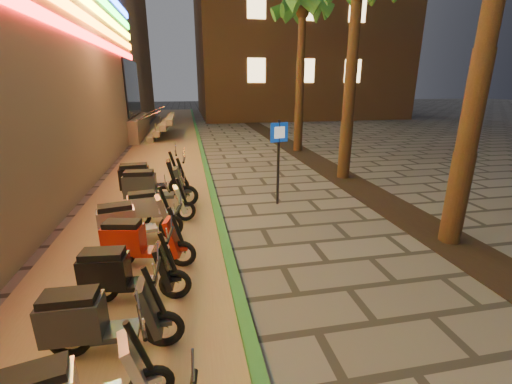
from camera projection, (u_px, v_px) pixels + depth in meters
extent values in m
plane|color=#474442|center=(317.00, 331.00, 4.44)|extent=(120.00, 120.00, 0.00)
cube|color=#8C7251|center=(161.00, 166.00, 13.30)|extent=(3.40, 60.00, 0.01)
cube|color=#296E2E|center=(205.00, 163.00, 13.60)|extent=(0.18, 60.00, 0.10)
cube|color=black|center=(373.00, 195.00, 9.78)|extent=(1.20, 40.00, 0.02)
cube|color=black|center=(132.00, 88.00, 19.58)|extent=(0.08, 5.00, 3.00)
cube|color=gray|center=(100.00, 128.00, 19.87)|extent=(5.00, 6.00, 1.20)
cube|color=#FF1414|center=(50.00, 18.00, 7.85)|extent=(0.06, 26.00, 0.28)
cube|color=gray|center=(154.00, 134.00, 20.56)|extent=(0.35, 5.00, 0.30)
cube|color=gray|center=(159.00, 129.00, 20.53)|extent=(0.35, 5.00, 0.30)
cube|color=gray|center=(165.00, 124.00, 20.51)|extent=(0.35, 5.00, 0.30)
cube|color=gray|center=(171.00, 118.00, 20.48)|extent=(0.35, 5.00, 0.30)
cylinder|color=silver|center=(141.00, 119.00, 18.28)|extent=(2.09, 0.06, 0.81)
cylinder|color=silver|center=(149.00, 113.00, 22.02)|extent=(2.09, 0.06, 0.81)
cube|color=#FFD78C|center=(256.00, 70.00, 26.36)|extent=(1.40, 0.06, 1.80)
cube|color=#FFD78C|center=(306.00, 71.00, 27.11)|extent=(1.40, 0.06, 1.80)
cube|color=#FFD78C|center=(353.00, 71.00, 27.85)|extent=(1.40, 0.06, 1.80)
cube|color=#FFD78C|center=(257.00, 5.00, 24.99)|extent=(1.40, 0.06, 1.80)
cube|color=#FFD78C|center=(309.00, 7.00, 25.74)|extent=(1.40, 0.06, 1.80)
cube|color=#FFD78C|center=(358.00, 10.00, 26.48)|extent=(1.40, 0.06, 1.80)
cylinder|color=#472D19|center=(474.00, 104.00, 6.15)|extent=(0.40, 0.40, 5.45)
cylinder|color=#472D19|center=(350.00, 91.00, 10.78)|extent=(0.40, 0.40, 5.70)
cylinder|color=#472D19|center=(300.00, 85.00, 15.42)|extent=(0.40, 0.40, 5.95)
sphere|color=#472D19|center=(303.00, 12.00, 14.51)|extent=(0.56, 0.56, 0.56)
cone|color=#295A1C|center=(323.00, 1.00, 14.54)|extent=(0.60, 1.93, 1.52)
cone|color=#295A1C|center=(314.00, 4.00, 15.03)|extent=(1.70, 1.86, 1.52)
cone|color=#295A1C|center=(300.00, 5.00, 15.22)|extent=(2.00, 0.93, 1.52)
cone|color=#295A1C|center=(288.00, 4.00, 15.01)|extent=(1.97, 1.48, 1.52)
cone|color=#295A1C|center=(282.00, 1.00, 14.50)|extent=(1.22, 2.02, 1.52)
cylinder|color=black|center=(278.00, 163.00, 8.81)|extent=(0.07, 0.07, 2.21)
cube|color=#0C37A7|center=(279.00, 132.00, 8.55)|extent=(0.48, 0.14, 0.49)
cube|color=white|center=(280.00, 133.00, 8.53)|extent=(0.28, 0.09, 0.28)
cube|color=black|center=(31.00, 377.00, 2.84)|extent=(0.60, 0.41, 0.11)
cube|color=white|center=(135.00, 366.00, 3.22)|extent=(0.31, 0.40, 0.63)
cylinder|color=black|center=(140.00, 348.00, 3.19)|extent=(0.25, 0.12, 0.66)
cylinder|color=black|center=(142.00, 322.00, 3.12)|extent=(0.16, 0.51, 0.04)
cube|color=white|center=(150.00, 378.00, 3.33)|extent=(0.22, 0.17, 0.05)
torus|color=black|center=(70.00, 339.00, 3.96)|extent=(0.50, 0.11, 0.49)
cylinder|color=silver|center=(70.00, 339.00, 3.96)|extent=(0.14, 0.10, 0.13)
torus|color=black|center=(164.00, 329.00, 4.13)|extent=(0.50, 0.11, 0.49)
cylinder|color=silver|center=(164.00, 329.00, 4.13)|extent=(0.14, 0.10, 0.13)
cube|color=#25272A|center=(117.00, 331.00, 4.03)|extent=(0.53, 0.34, 0.08)
cube|color=#25272A|center=(73.00, 319.00, 3.88)|extent=(0.68, 0.38, 0.48)
cube|color=black|center=(69.00, 298.00, 3.80)|extent=(0.60, 0.32, 0.11)
cube|color=#25272A|center=(150.00, 307.00, 4.01)|extent=(0.26, 0.39, 0.67)
cylinder|color=black|center=(155.00, 293.00, 3.96)|extent=(0.26, 0.07, 0.70)
cylinder|color=black|center=(157.00, 269.00, 3.87)|extent=(0.06, 0.55, 0.04)
cube|color=#25272A|center=(163.00, 321.00, 4.09)|extent=(0.21, 0.14, 0.06)
torus|color=black|center=(102.00, 288.00, 4.95)|extent=(0.49, 0.14, 0.49)
cylinder|color=silver|center=(102.00, 288.00, 4.95)|extent=(0.14, 0.11, 0.13)
torus|color=black|center=(175.00, 284.00, 5.05)|extent=(0.49, 0.14, 0.49)
cylinder|color=silver|center=(175.00, 284.00, 5.05)|extent=(0.14, 0.11, 0.13)
cube|color=black|center=(138.00, 284.00, 4.99)|extent=(0.54, 0.37, 0.07)
cube|color=black|center=(105.00, 271.00, 4.88)|extent=(0.69, 0.42, 0.47)
cube|color=black|center=(102.00, 254.00, 4.80)|extent=(0.61, 0.35, 0.11)
cube|color=black|center=(164.00, 266.00, 4.94)|extent=(0.28, 0.40, 0.66)
cylinder|color=black|center=(168.00, 254.00, 4.89)|extent=(0.26, 0.09, 0.69)
cylinder|color=black|center=(170.00, 235.00, 4.81)|extent=(0.09, 0.54, 0.04)
cube|color=black|center=(175.00, 277.00, 5.02)|extent=(0.22, 0.15, 0.06)
torus|color=black|center=(121.00, 254.00, 5.95)|extent=(0.50, 0.19, 0.49)
cylinder|color=silver|center=(121.00, 254.00, 5.95)|extent=(0.15, 0.12, 0.13)
torus|color=black|center=(182.00, 254.00, 5.94)|extent=(0.50, 0.19, 0.49)
cylinder|color=silver|center=(182.00, 254.00, 5.94)|extent=(0.15, 0.12, 0.13)
cube|color=#9B190E|center=(151.00, 252.00, 5.93)|extent=(0.58, 0.42, 0.08)
cube|color=#9B190E|center=(124.00, 239.00, 5.86)|extent=(0.72, 0.49, 0.47)
cube|color=black|center=(122.00, 224.00, 5.78)|extent=(0.64, 0.42, 0.11)
cube|color=#9B190E|center=(173.00, 237.00, 5.84)|extent=(0.32, 0.42, 0.67)
cylinder|color=black|center=(176.00, 227.00, 5.79)|extent=(0.27, 0.12, 0.70)
cylinder|color=black|center=(178.00, 210.00, 5.69)|extent=(0.15, 0.55, 0.04)
cube|color=#9B190E|center=(182.00, 248.00, 5.91)|extent=(0.23, 0.17, 0.06)
torus|color=black|center=(114.00, 235.00, 6.64)|extent=(0.52, 0.20, 0.51)
cylinder|color=silver|center=(114.00, 235.00, 6.64)|extent=(0.15, 0.12, 0.14)
torus|color=black|center=(171.00, 226.00, 7.05)|extent=(0.52, 0.20, 0.51)
cylinder|color=silver|center=(171.00, 226.00, 7.05)|extent=(0.15, 0.12, 0.14)
cube|color=#A1A2A8|center=(143.00, 229.00, 6.83)|extent=(0.59, 0.44, 0.08)
cube|color=#A1A2A8|center=(117.00, 221.00, 6.58)|extent=(0.75, 0.51, 0.49)
cube|color=black|center=(115.00, 207.00, 6.50)|extent=(0.66, 0.43, 0.12)
cube|color=#A1A2A8|center=(163.00, 212.00, 6.90)|extent=(0.34, 0.44, 0.69)
cylinder|color=black|center=(166.00, 203.00, 6.87)|extent=(0.28, 0.12, 0.72)
cylinder|color=black|center=(167.00, 188.00, 6.79)|extent=(0.16, 0.56, 0.04)
cube|color=#A1A2A8|center=(171.00, 221.00, 7.02)|extent=(0.24, 0.18, 0.06)
torus|color=black|center=(141.00, 217.00, 7.59)|extent=(0.48, 0.17, 0.47)
cylinder|color=silver|center=(141.00, 217.00, 7.59)|extent=(0.14, 0.11, 0.13)
torus|color=black|center=(186.00, 211.00, 7.94)|extent=(0.48, 0.17, 0.47)
cylinder|color=silver|center=(186.00, 211.00, 7.94)|extent=(0.14, 0.11, 0.13)
cube|color=#BBBBBF|center=(163.00, 213.00, 7.75)|extent=(0.54, 0.39, 0.07)
cube|color=#BBBBBF|center=(143.00, 206.00, 7.54)|extent=(0.68, 0.45, 0.45)
cube|color=black|center=(142.00, 195.00, 7.46)|extent=(0.60, 0.38, 0.11)
cube|color=#BBBBBF|center=(180.00, 200.00, 7.81)|extent=(0.30, 0.40, 0.63)
cylinder|color=black|center=(182.00, 192.00, 7.77)|extent=(0.25, 0.11, 0.67)
cylinder|color=black|center=(183.00, 179.00, 7.70)|extent=(0.13, 0.52, 0.04)
cube|color=#BBBBBF|center=(186.00, 207.00, 7.91)|extent=(0.22, 0.16, 0.05)
torus|color=black|center=(138.00, 198.00, 8.69)|extent=(0.58, 0.14, 0.58)
cylinder|color=silver|center=(138.00, 198.00, 8.69)|extent=(0.16, 0.12, 0.16)
torus|color=black|center=(187.00, 196.00, 8.86)|extent=(0.58, 0.14, 0.58)
cylinder|color=silver|center=(187.00, 196.00, 8.86)|extent=(0.16, 0.12, 0.16)
cube|color=#2A2E30|center=(162.00, 195.00, 8.76)|extent=(0.63, 0.41, 0.09)
cube|color=#2A2E30|center=(140.00, 186.00, 8.61)|extent=(0.80, 0.46, 0.55)
cube|color=black|center=(139.00, 173.00, 8.51)|extent=(0.70, 0.39, 0.13)
cube|color=#2A2E30|center=(180.00, 182.00, 8.73)|extent=(0.32, 0.46, 0.78)
cylinder|color=black|center=(183.00, 174.00, 8.67)|extent=(0.31, 0.09, 0.82)
cylinder|color=black|center=(184.00, 160.00, 8.57)|extent=(0.08, 0.64, 0.05)
cube|color=#2A2E30|center=(187.00, 191.00, 8.82)|extent=(0.25, 0.17, 0.07)
torus|color=black|center=(133.00, 190.00, 9.38)|extent=(0.58, 0.14, 0.58)
cylinder|color=silver|center=(133.00, 190.00, 9.38)|extent=(0.16, 0.12, 0.16)
torus|color=black|center=(179.00, 186.00, 9.68)|extent=(0.58, 0.14, 0.58)
cylinder|color=silver|center=(179.00, 186.00, 9.68)|extent=(0.16, 0.12, 0.16)
cube|color=black|center=(156.00, 186.00, 9.51)|extent=(0.63, 0.41, 0.09)
cube|color=black|center=(135.00, 178.00, 9.30)|extent=(0.80, 0.47, 0.56)
cube|color=black|center=(133.00, 166.00, 9.20)|extent=(0.71, 0.39, 0.13)
cube|color=black|center=(172.00, 174.00, 9.52)|extent=(0.32, 0.46, 0.78)
cylinder|color=black|center=(175.00, 166.00, 9.47)|extent=(0.31, 0.09, 0.82)
cylinder|color=black|center=(176.00, 153.00, 9.38)|extent=(0.09, 0.65, 0.05)
cube|color=black|center=(179.00, 182.00, 9.63)|extent=(0.25, 0.17, 0.07)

